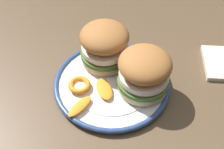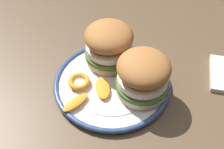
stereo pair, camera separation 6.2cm
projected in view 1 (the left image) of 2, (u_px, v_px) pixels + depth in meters
dining_table at (93, 113)px, 0.76m from camera, size 1.13×0.94×0.77m
dinner_plate at (112, 83)px, 0.68m from camera, size 0.27×0.27×0.02m
sandwich_half_left at (105, 44)px, 0.68m from camera, size 0.16×0.16×0.10m
sandwich_half_right at (144, 72)px, 0.62m from camera, size 0.15×0.15×0.10m
orange_peel_curled at (79, 85)px, 0.65m from camera, size 0.07×0.07×0.01m
orange_peel_strip_long at (104, 89)px, 0.65m from camera, size 0.06×0.07×0.01m
orange_peel_strip_short at (79, 106)px, 0.62m from camera, size 0.05×0.07×0.01m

